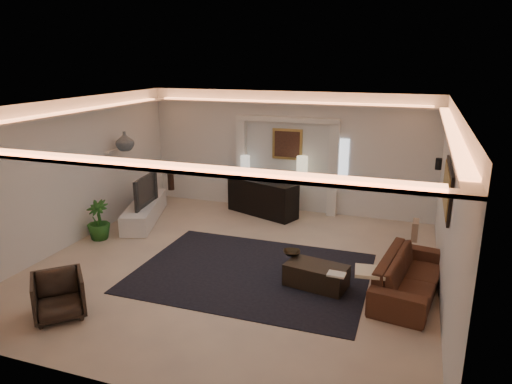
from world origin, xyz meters
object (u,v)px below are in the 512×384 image
(sofa, at_px, (409,276))
(armchair, at_px, (59,296))
(coffee_table, at_px, (316,275))
(console, at_px, (263,198))

(sofa, bearing_deg, armchair, 125.37)
(coffee_table, bearing_deg, sofa, 20.72)
(console, xyz_separation_m, coffee_table, (2.02, -3.27, -0.20))
(sofa, height_order, coffee_table, sofa)
(coffee_table, distance_m, armchair, 3.98)
(console, relative_size, sofa, 0.83)
(console, bearing_deg, armchair, -82.58)
(sofa, bearing_deg, console, 58.04)
(coffee_table, relative_size, armchair, 1.39)
(coffee_table, height_order, armchair, armchair)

